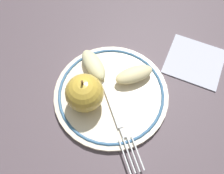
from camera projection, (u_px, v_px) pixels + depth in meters
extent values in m
plane|color=#53454D|center=(118.00, 100.00, 0.50)|extent=(2.00, 2.00, 0.00)
cylinder|color=beige|center=(112.00, 93.00, 0.50)|extent=(0.23, 0.23, 0.01)
torus|color=#36628E|center=(112.00, 92.00, 0.50)|extent=(0.21, 0.21, 0.01)
sphere|color=gold|center=(85.00, 93.00, 0.45)|extent=(0.07, 0.07, 0.07)
cylinder|color=brown|center=(82.00, 83.00, 0.42)|extent=(0.00, 0.00, 0.01)
ellipsoid|color=beige|center=(134.00, 75.00, 0.50)|extent=(0.09, 0.07, 0.03)
ellipsoid|color=beige|center=(94.00, 65.00, 0.51)|extent=(0.06, 0.09, 0.03)
cube|color=silver|center=(113.00, 104.00, 0.48)|extent=(0.07, 0.09, 0.00)
cube|color=silver|center=(123.00, 133.00, 0.46)|extent=(0.02, 0.02, 0.00)
cube|color=silver|center=(125.00, 157.00, 0.44)|extent=(0.04, 0.05, 0.00)
cube|color=silver|center=(129.00, 155.00, 0.44)|extent=(0.04, 0.05, 0.00)
cube|color=silver|center=(133.00, 154.00, 0.44)|extent=(0.04, 0.05, 0.00)
cube|color=silver|center=(138.00, 152.00, 0.44)|extent=(0.04, 0.05, 0.00)
cube|color=silver|center=(195.00, 61.00, 0.54)|extent=(0.13, 0.14, 0.01)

